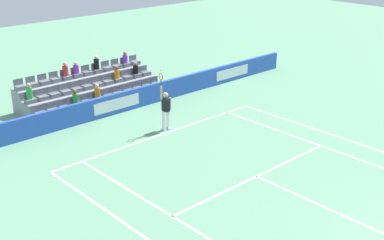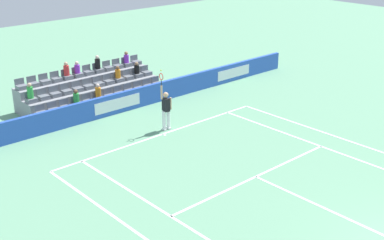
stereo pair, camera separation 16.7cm
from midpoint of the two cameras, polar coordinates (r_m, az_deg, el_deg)
line_baseline at (r=23.12m, az=-3.45°, el=-1.56°), size 10.97×0.10×0.01m
line_service at (r=19.54m, az=6.85°, el=-6.17°), size 8.23×0.10×0.01m
line_centre_service at (r=17.92m, az=14.68°, el=-9.50°), size 0.10×6.40×0.01m
line_singles_sideline_left at (r=16.71m, az=-1.44°, el=-11.15°), size 0.10×11.89×0.01m
line_singles_sideline_right at (r=22.33m, az=14.70°, el=-3.11°), size 0.10×11.89×0.01m
line_doubles_sideline_left at (r=16.00m, az=-5.23°, el=-12.89°), size 0.10×11.89×0.01m
line_doubles_sideline_right at (r=23.42m, az=16.56°, el=-2.14°), size 0.10×11.89×0.01m
line_centre_mark at (r=23.04m, az=-3.29°, el=-1.63°), size 0.10×0.20×0.01m
sponsor_barrier at (r=25.64m, az=-8.55°, el=1.80°), size 24.53×0.22×1.02m
tennis_player at (r=23.25m, az=-3.12°, el=1.21°), size 0.52×0.38×2.85m
stadium_stand at (r=27.49m, az=-11.29°, el=3.05°), size 7.44×2.85×2.20m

